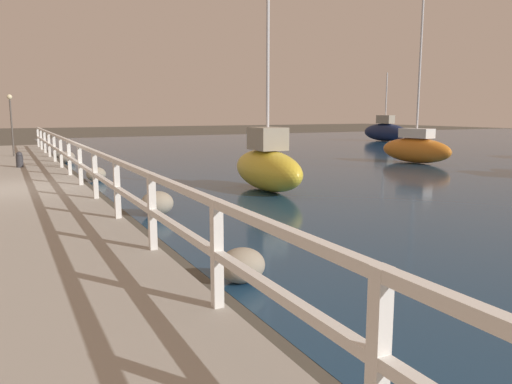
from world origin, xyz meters
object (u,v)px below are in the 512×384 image
Objects in this scene: mooring_bollard at (19,159)px; sailboat_navy at (385,131)px; sailboat_orange at (416,148)px; sailboat_yellow at (267,166)px; dock_lamp at (11,115)px.

mooring_bollard is 26.52m from sailboat_navy.
mooring_bollard is 15.35m from sailboat_orange.
sailboat_yellow reaches higher than sailboat_navy.
sailboat_orange reaches higher than mooring_bollard.
sailboat_orange reaches higher than sailboat_yellow.
dock_lamp is 0.51× the size of sailboat_yellow.
sailboat_yellow is 0.73× the size of sailboat_orange.
sailboat_orange is at bearing -28.23° from dock_lamp.
sailboat_yellow reaches higher than dock_lamp.
sailboat_navy is 0.70× the size of sailboat_orange.
dock_lamp is at bearing 117.59° from sailboat_yellow.
dock_lamp is at bearing 143.06° from sailboat_orange.
dock_lamp is 0.53× the size of sailboat_navy.
sailboat_yellow is at bearing -166.10° from sailboat_orange.
mooring_bollard is 5.09m from dock_lamp.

